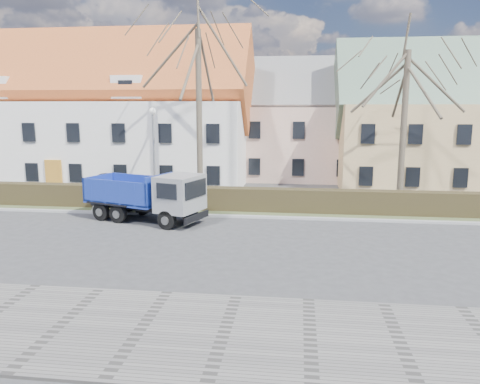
# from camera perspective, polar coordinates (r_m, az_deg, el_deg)

# --- Properties ---
(ground) EXTENTS (120.00, 120.00, 0.00)m
(ground) POSITION_cam_1_polar(r_m,az_deg,el_deg) (20.88, -4.30, -5.97)
(ground) COLOR #38383A
(sidewalk_near) EXTENTS (80.00, 5.00, 0.08)m
(sidewalk_near) POSITION_cam_1_polar(r_m,az_deg,el_deg) (13.20, -11.96, -16.08)
(sidewalk_near) COLOR slate
(sidewalk_near) RESTS_ON ground
(curb_far) EXTENTS (80.00, 0.30, 0.12)m
(curb_far) POSITION_cam_1_polar(r_m,az_deg,el_deg) (25.24, -2.23, -2.92)
(curb_far) COLOR #959494
(curb_far) RESTS_ON ground
(grass_strip) EXTENTS (80.00, 3.00, 0.10)m
(grass_strip) POSITION_cam_1_polar(r_m,az_deg,el_deg) (26.78, -1.67, -2.16)
(grass_strip) COLOR #404C2B
(grass_strip) RESTS_ON ground
(hedge) EXTENTS (60.00, 0.90, 1.30)m
(hedge) POSITION_cam_1_polar(r_m,az_deg,el_deg) (26.46, -1.74, -0.99)
(hedge) COLOR #2D2616
(hedge) RESTS_ON ground
(building_white) EXTENTS (26.80, 10.80, 9.50)m
(building_white) POSITION_cam_1_polar(r_m,az_deg,el_deg) (39.51, -18.56, 8.24)
(building_white) COLOR white
(building_white) RESTS_ON ground
(building_pink) EXTENTS (10.80, 8.80, 8.00)m
(building_pink) POSITION_cam_1_polar(r_m,az_deg,el_deg) (39.66, 7.20, 7.62)
(building_pink) COLOR #CFA593
(building_pink) RESTS_ON ground
(building_yellow) EXTENTS (18.80, 10.80, 8.50)m
(building_yellow) POSITION_cam_1_polar(r_m,az_deg,el_deg) (38.55, 25.47, 6.99)
(building_yellow) COLOR tan
(building_yellow) RESTS_ON ground
(tree_1) EXTENTS (9.20, 9.20, 12.65)m
(tree_1) POSITION_cam_1_polar(r_m,az_deg,el_deg) (28.77, -5.03, 11.26)
(tree_1) COLOR #4F4537
(tree_1) RESTS_ON ground
(tree_2) EXTENTS (8.00, 8.00, 11.00)m
(tree_2) POSITION_cam_1_polar(r_m,az_deg,el_deg) (28.74, 19.41, 9.08)
(tree_2) COLOR #4F4537
(tree_2) RESTS_ON ground
(dump_truck) EXTENTS (6.99, 4.43, 2.62)m
(dump_truck) POSITION_cam_1_polar(r_m,az_deg,el_deg) (24.78, -11.93, -0.43)
(dump_truck) COLOR navy
(dump_truck) RESTS_ON ground
(streetlight) EXTENTS (0.46, 0.46, 5.87)m
(streetlight) POSITION_cam_1_polar(r_m,az_deg,el_deg) (28.09, -10.43, 4.23)
(streetlight) COLOR #959696
(streetlight) RESTS_ON ground
(cart_frame) EXTENTS (0.76, 0.60, 0.61)m
(cart_frame) POSITION_cam_1_polar(r_m,az_deg,el_deg) (27.48, -17.52, -1.78)
(cart_frame) COLOR silver
(cart_frame) RESTS_ON ground
(parked_car_a) EXTENTS (4.56, 3.31, 1.44)m
(parked_car_a) POSITION_cam_1_polar(r_m,az_deg,el_deg) (33.35, -14.90, 1.17)
(parked_car_a) COLOR black
(parked_car_a) RESTS_ON ground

